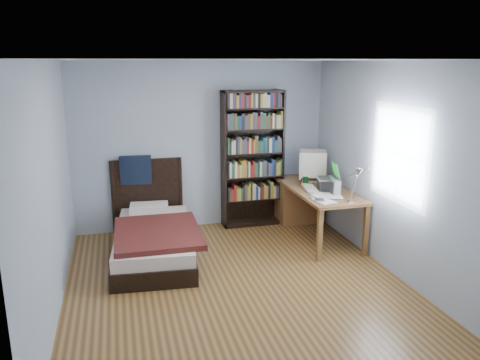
{
  "coord_description": "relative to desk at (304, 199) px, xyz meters",
  "views": [
    {
      "loc": [
        -1.22,
        -4.76,
        2.49
      ],
      "look_at": [
        0.19,
        0.55,
        1.09
      ],
      "focal_mm": 35.0,
      "sensor_mm": 36.0,
      "label": 1
    }
  ],
  "objects": [
    {
      "name": "desk_lamp",
      "position": [
        0.02,
        -1.56,
        0.74
      ],
      "size": [
        0.21,
        0.45,
        0.54
      ],
      "color": "#99999E",
      "rests_on": "desk"
    },
    {
      "name": "phone_silver",
      "position": [
        -0.22,
        -0.76,
        0.32
      ],
      "size": [
        0.06,
        0.11,
        0.02
      ],
      "primitive_type": "cube",
      "rotation": [
        0.0,
        0.0,
        0.03
      ],
      "color": "silver",
      "rests_on": "desk"
    },
    {
      "name": "keyboard",
      "position": [
        -0.14,
        -0.51,
        0.32
      ],
      "size": [
        0.24,
        0.44,
        0.04
      ],
      "primitive_type": "cube",
      "rotation": [
        0.0,
        0.07,
        -0.19
      ],
      "color": "beige",
      "rests_on": "desk"
    },
    {
      "name": "bed",
      "position": [
        -2.35,
        -0.54,
        -0.16
      ],
      "size": [
        1.15,
        2.1,
        1.16
      ],
      "color": "black",
      "rests_on": "floor"
    },
    {
      "name": "external_drive",
      "position": [
        -0.25,
        -1.1,
        0.32
      ],
      "size": [
        0.14,
        0.14,
        0.02
      ],
      "primitive_type": "cube",
      "rotation": [
        0.0,
        0.0,
        -0.25
      ],
      "color": "gray",
      "rests_on": "desk"
    },
    {
      "name": "phone_grey",
      "position": [
        -0.29,
        -0.95,
        0.32
      ],
      "size": [
        0.05,
        0.08,
        0.02
      ],
      "primitive_type": "cube",
      "rotation": [
        0.0,
        0.0,
        -0.06
      ],
      "color": "gray",
      "rests_on": "desk"
    },
    {
      "name": "desk",
      "position": [
        0.0,
        0.0,
        0.0
      ],
      "size": [
        0.75,
        1.75,
        0.73
      ],
      "color": "brown",
      "rests_on": "floor"
    },
    {
      "name": "mouse",
      "position": [
        -0.01,
        -0.21,
        0.32
      ],
      "size": [
        0.06,
        0.1,
        0.03
      ],
      "primitive_type": "ellipsoid",
      "color": "silver",
      "rests_on": "desk"
    },
    {
      "name": "soda_can",
      "position": [
        -0.09,
        -0.26,
        0.37
      ],
      "size": [
        0.07,
        0.07,
        0.12
      ],
      "primitive_type": "cylinder",
      "color": "#073A13",
      "rests_on": "desk"
    },
    {
      "name": "crt_monitor",
      "position": [
        0.07,
        -0.09,
        0.57
      ],
      "size": [
        0.54,
        0.49,
        0.47
      ],
      "color": "beige",
      "rests_on": "desk"
    },
    {
      "name": "room",
      "position": [
        -1.48,
        -1.68,
        0.83
      ],
      "size": [
        4.2,
        4.24,
        2.5
      ],
      "color": "brown",
      "rests_on": "ground"
    },
    {
      "name": "laptop",
      "position": [
        0.1,
        -0.56,
        0.42
      ],
      "size": [
        0.37,
        0.36,
        0.38
      ],
      "color": "#2D2D30",
      "rests_on": "desk"
    },
    {
      "name": "speaker",
      "position": [
        0.08,
        -0.89,
        0.41
      ],
      "size": [
        0.1,
        0.1,
        0.2
      ],
      "primitive_type": "cube",
      "rotation": [
        0.0,
        0.0,
        0.04
      ],
      "color": "gray",
      "rests_on": "desk"
    },
    {
      "name": "bookshelf",
      "position": [
        -0.75,
        0.26,
        0.62
      ],
      "size": [
        0.93,
        0.3,
        2.07
      ],
      "color": "black",
      "rests_on": "floor"
    }
  ]
}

